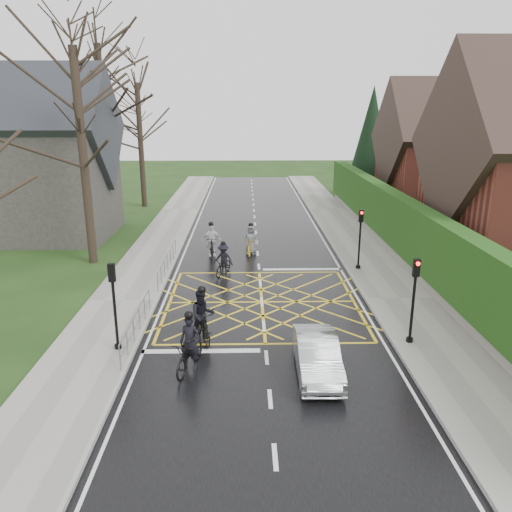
{
  "coord_description": "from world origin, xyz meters",
  "views": [
    {
      "loc": [
        -0.67,
        -20.13,
        8.12
      ],
      "look_at": [
        -0.2,
        2.65,
        1.3
      ],
      "focal_mm": 35.0,
      "sensor_mm": 36.0,
      "label": 1
    }
  ],
  "objects_px": {
    "cyclist_front": "(211,244)",
    "cyclist_lead": "(251,243)",
    "cyclist_back": "(203,320)",
    "car": "(317,355)",
    "cyclist_mid": "(224,262)",
    "cyclist_rear": "(190,351)"
  },
  "relations": [
    {
      "from": "cyclist_back",
      "to": "cyclist_lead",
      "type": "distance_m",
      "value": 11.18
    },
    {
      "from": "cyclist_back",
      "to": "car",
      "type": "height_order",
      "value": "cyclist_back"
    },
    {
      "from": "cyclist_mid",
      "to": "cyclist_lead",
      "type": "height_order",
      "value": "cyclist_lead"
    },
    {
      "from": "cyclist_mid",
      "to": "cyclist_rear",
      "type": "bearing_deg",
      "value": -73.51
    },
    {
      "from": "cyclist_front",
      "to": "car",
      "type": "height_order",
      "value": "cyclist_front"
    },
    {
      "from": "cyclist_front",
      "to": "cyclist_lead",
      "type": "bearing_deg",
      "value": 3.07
    },
    {
      "from": "cyclist_front",
      "to": "cyclist_lead",
      "type": "height_order",
      "value": "cyclist_front"
    },
    {
      "from": "cyclist_back",
      "to": "car",
      "type": "xyz_separation_m",
      "value": [
        3.8,
        -2.42,
        -0.17
      ]
    },
    {
      "from": "cyclist_lead",
      "to": "car",
      "type": "bearing_deg",
      "value": -75.1
    },
    {
      "from": "cyclist_rear",
      "to": "cyclist_lead",
      "type": "height_order",
      "value": "cyclist_rear"
    },
    {
      "from": "cyclist_back",
      "to": "cyclist_front",
      "type": "distance_m",
      "value": 10.62
    },
    {
      "from": "cyclist_back",
      "to": "cyclist_front",
      "type": "xyz_separation_m",
      "value": [
        -0.37,
        10.61,
        -0.05
      ]
    },
    {
      "from": "car",
      "to": "cyclist_back",
      "type": "bearing_deg",
      "value": 148.17
    },
    {
      "from": "cyclist_back",
      "to": "car",
      "type": "relative_size",
      "value": 0.58
    },
    {
      "from": "cyclist_lead",
      "to": "cyclist_front",
      "type": "bearing_deg",
      "value": -163.01
    },
    {
      "from": "cyclist_lead",
      "to": "cyclist_back",
      "type": "bearing_deg",
      "value": -92.9
    },
    {
      "from": "cyclist_back",
      "to": "car",
      "type": "bearing_deg",
      "value": -50.49
    },
    {
      "from": "car",
      "to": "cyclist_rear",
      "type": "bearing_deg",
      "value": 176.29
    },
    {
      "from": "cyclist_rear",
      "to": "cyclist_front",
      "type": "xyz_separation_m",
      "value": [
        -0.14,
        12.73,
        0.09
      ]
    },
    {
      "from": "cyclist_rear",
      "to": "cyclist_front",
      "type": "height_order",
      "value": "same"
    },
    {
      "from": "cyclist_rear",
      "to": "cyclist_mid",
      "type": "bearing_deg",
      "value": 102.01
    },
    {
      "from": "cyclist_back",
      "to": "cyclist_rear",
      "type": "bearing_deg",
      "value": -114.3
    }
  ]
}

